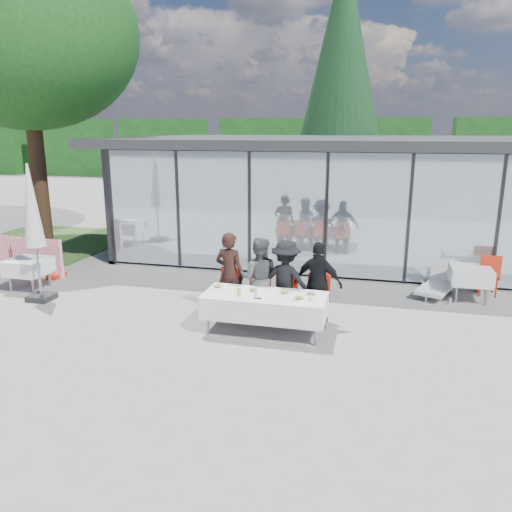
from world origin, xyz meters
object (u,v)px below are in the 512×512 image
(plate_a, at_px, (218,286))
(diner_chair_b, at_px, (259,292))
(spare_table_right, at_px, (470,275))
(spare_chair_b, at_px, (489,273))
(plate_extra, at_px, (299,298))
(plate_b, at_px, (253,290))
(diner_chair_d, at_px, (318,296))
(market_umbrella, at_px, (32,214))
(plate_c, at_px, (285,292))
(diner_chair_c, at_px, (286,294))
(lounger, at_px, (438,283))
(diner_c, at_px, (286,281))
(deciduous_tree, at_px, (24,34))
(diner_a, at_px, (230,274))
(dining_table, at_px, (265,305))
(spare_table_left, at_px, (29,267))
(diner_d, at_px, (319,283))
(diner_chair_a, at_px, (230,289))
(folded_eyeglasses, at_px, (258,298))
(plate_d, at_px, (311,294))
(juice_bottle, at_px, (239,292))
(diner_b, at_px, (259,278))
(conifer_tree, at_px, (342,69))

(plate_a, bearing_deg, diner_chair_b, 40.79)
(spare_table_right, height_order, spare_chair_b, spare_chair_b)
(plate_extra, bearing_deg, plate_b, 165.25)
(diner_chair_d, relative_size, market_umbrella, 0.33)
(spare_chair_b, bearing_deg, plate_b, -145.77)
(diner_chair_d, height_order, plate_c, diner_chair_d)
(plate_c, height_order, plate_extra, same)
(diner_chair_c, xyz_separation_m, lounger, (3.12, 2.45, -0.28))
(diner_c, distance_m, spare_table_right, 4.34)
(lounger, height_order, deciduous_tree, deciduous_tree)
(diner_c, bearing_deg, diner_chair_b, 8.69)
(diner_a, height_order, deciduous_tree, deciduous_tree)
(dining_table, bearing_deg, spare_table_left, 168.78)
(diner_d, xyz_separation_m, spare_chair_b, (3.53, 2.53, -0.27))
(dining_table, height_order, spare_chair_b, spare_chair_b)
(diner_chair_a, xyz_separation_m, diner_chair_d, (1.79, 0.00, 0.00))
(folded_eyeglasses, bearing_deg, diner_a, 129.58)
(plate_c, relative_size, plate_extra, 1.00)
(diner_chair_a, relative_size, plate_d, 3.74)
(diner_chair_b, xyz_separation_m, plate_d, (1.13, -0.60, 0.24))
(dining_table, relative_size, spare_table_right, 2.63)
(diner_chair_d, bearing_deg, spare_table_left, 176.37)
(plate_d, bearing_deg, dining_table, -169.75)
(market_umbrella, distance_m, deciduous_tree, 7.70)
(spare_table_right, bearing_deg, plate_extra, -137.38)
(diner_c, height_order, diner_d, diner_d)
(dining_table, xyz_separation_m, plate_b, (-0.24, 0.10, 0.24))
(plate_extra, distance_m, market_umbrella, 6.05)
(diner_a, bearing_deg, diner_chair_b, -166.86)
(diner_a, bearing_deg, spare_table_left, 7.42)
(spare_table_left, bearing_deg, diner_chair_d, -3.63)
(plate_extra, relative_size, juice_bottle, 1.84)
(juice_bottle, relative_size, market_umbrella, 0.05)
(diner_c, bearing_deg, diner_a, 9.50)
(diner_a, bearing_deg, plate_extra, 162.98)
(diner_chair_c, xyz_separation_m, plate_a, (-1.21, -0.58, 0.24))
(diner_chair_d, relative_size, spare_chair_b, 1.00)
(diner_chair_c, xyz_separation_m, spare_table_right, (3.74, 2.18, 0.02))
(diner_d, xyz_separation_m, diner_chair_d, (0.00, 0.01, -0.27))
(diner_chair_c, height_order, folded_eyeglasses, diner_chair_c)
(diner_chair_a, xyz_separation_m, folded_eyeglasses, (0.83, -1.01, 0.22))
(diner_b, bearing_deg, spare_table_right, -157.14)
(diner_chair_a, distance_m, plate_extra, 1.81)
(conifer_tree, bearing_deg, spare_chair_b, -65.55)
(plate_extra, bearing_deg, diner_b, 137.30)
(diner_a, bearing_deg, dining_table, 152.86)
(diner_chair_d, bearing_deg, folded_eyeglasses, -133.61)
(plate_b, bearing_deg, diner_a, 135.62)
(diner_chair_a, bearing_deg, conifer_tree, 84.90)
(plate_a, xyz_separation_m, spare_chair_b, (5.39, 3.11, -0.24))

